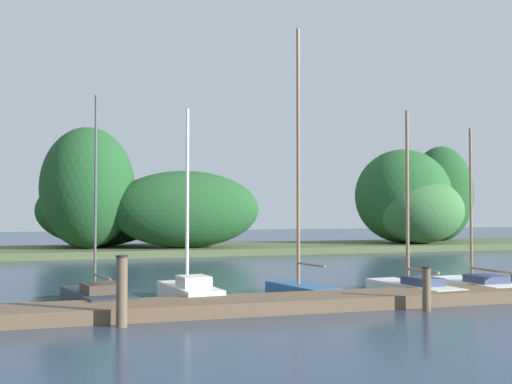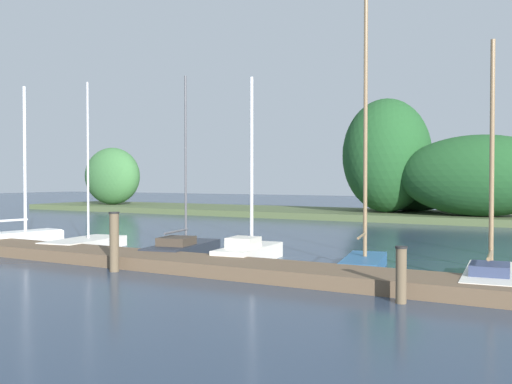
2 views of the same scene
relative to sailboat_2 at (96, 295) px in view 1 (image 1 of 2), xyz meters
The scene contains 9 objects.
dock_pier 4.93m from the sailboat_2, 28.16° to the right, with size 24.87×1.80×0.35m.
far_shore 22.58m from the sailboat_2, 65.36° to the left, with size 65.42×8.43×7.51m.
sailboat_2 is the anchor object (origin of this frame).
sailboat_3 2.58m from the sailboat_2, ahead, with size 1.40×3.37×5.60m.
sailboat_4 6.12m from the sailboat_2, ahead, with size 1.56×3.09×8.33m.
sailboat_5 9.52m from the sailboat_2, ahead, with size 1.46×4.01×5.79m.
sailboat_6 11.90m from the sailboat_2, ahead, with size 1.42×3.87×5.33m.
mooring_piling_1 3.62m from the sailboat_2, 84.51° to the right, with size 0.29×0.29×1.62m.
mooring_piling_2 8.97m from the sailboat_2, 24.13° to the right, with size 0.25×0.25×1.16m.
Camera 1 is at (-5.44, -2.75, 2.64)m, focal length 44.46 mm.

